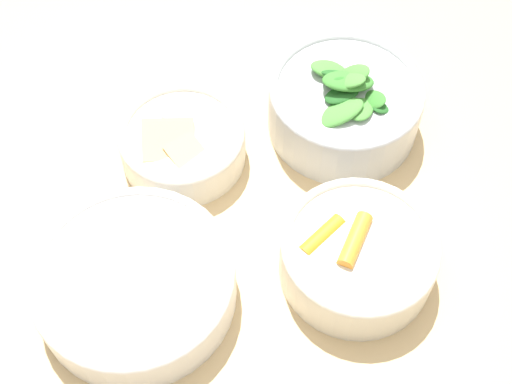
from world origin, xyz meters
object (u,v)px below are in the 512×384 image
at_px(bowl_cookies, 182,143).
at_px(bowl_beans_hotdog, 135,284).
at_px(bowl_greens, 343,104).
at_px(bowl_carrots, 357,255).

bearing_deg(bowl_cookies, bowl_beans_hotdog, 76.35).
distance_m(bowl_beans_hotdog, bowl_cookies, 0.18).
bearing_deg(bowl_beans_hotdog, bowl_cookies, -103.65).
height_order(bowl_beans_hotdog, bowl_cookies, bowl_cookies).
bearing_deg(bowl_greens, bowl_cookies, 12.30).
bearing_deg(bowl_greens, bowl_beans_hotdog, 43.26).
height_order(bowl_carrots, bowl_cookies, bowl_carrots).
bearing_deg(bowl_carrots, bowl_greens, -91.35).
height_order(bowl_greens, bowl_cookies, bowl_greens).
distance_m(bowl_carrots, bowl_cookies, 0.23).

